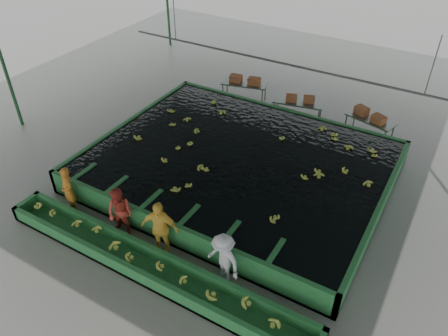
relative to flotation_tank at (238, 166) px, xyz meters
The scene contains 21 objects.
ground 1.57m from the flotation_tank, 90.00° to the right, with size 80.00×80.00×0.00m, color gray.
shed_roof 4.79m from the flotation_tank, 90.00° to the right, with size 20.00×22.00×0.04m, color slate.
shed_posts 2.54m from the flotation_tank, 90.00° to the right, with size 20.00×22.00×5.00m, color #24522B, non-canonical shape.
flotation_tank is the anchor object (origin of this frame).
tank_water 0.40m from the flotation_tank, 90.00° to the right, with size 9.70×7.70×0.00m, color black.
sorting_trough 5.10m from the flotation_tank, 90.00° to the right, with size 10.00×1.00×0.50m, color #266B33, non-canonical shape.
cableway_rail 4.33m from the flotation_tank, 90.00° to the left, with size 0.08×0.08×14.00m, color #59605B.
rail_hanger_left 7.06m from the flotation_tank, 145.01° to the left, with size 0.04×0.04×2.00m, color #59605B.
rail_hanger_right 7.06m from the flotation_tank, 34.99° to the left, with size 0.04×0.04×2.00m, color #59605B.
worker_a 5.75m from the flotation_tank, 131.44° to the right, with size 0.59×0.39×1.63m, color #C77020.
worker_b 4.62m from the flotation_tank, 110.80° to the right, with size 0.82×0.64×1.69m, color #BA392C.
worker_c 4.33m from the flotation_tank, 92.18° to the right, with size 1.09×0.45×1.86m, color yellow.
worker_d 4.72m from the flotation_tank, 66.02° to the right, with size 1.07×0.62×1.66m, color silver.
packing_table_left 5.77m from the flotation_tank, 116.20° to the left, with size 2.04×0.82×0.93m, color #59605B, non-canonical shape.
packing_table_mid 4.73m from the flotation_tank, 86.62° to the left, with size 2.09×0.84×0.95m, color #59605B, non-canonical shape.
packing_table_right 5.93m from the flotation_tank, 56.49° to the left, with size 1.91×0.77×0.87m, color #59605B, non-canonical shape.
box_stack_left 5.76m from the flotation_tank, 115.99° to the left, with size 1.40×0.39×0.30m, color brown, non-canonical shape.
box_stack_mid 4.77m from the flotation_tank, 85.94° to the left, with size 1.19×0.33×0.26m, color brown, non-canonical shape.
box_stack_right 5.93m from the flotation_tank, 57.17° to the left, with size 1.38×0.38×0.30m, color brown, non-canonical shape.
floating_bananas 0.89m from the flotation_tank, 90.00° to the left, with size 8.40×5.72×0.11m, color #B1BE42, non-canonical shape.
trough_bananas 5.10m from the flotation_tank, 90.00° to the right, with size 9.19×0.61×0.12m, color #B1BE42, non-canonical shape.
Camera 1 is at (5.87, -9.51, 9.60)m, focal length 35.00 mm.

